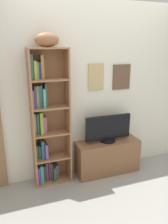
% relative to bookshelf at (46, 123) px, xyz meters
% --- Properties ---
extents(ground, '(5.20, 5.20, 0.04)m').
position_rel_bookshelf_xyz_m(ground, '(0.79, -1.00, -0.88)').
color(ground, gray).
extents(back_wall, '(4.80, 0.08, 2.45)m').
position_rel_bookshelf_xyz_m(back_wall, '(0.79, 0.13, 0.36)').
color(back_wall, silver).
rests_on(back_wall, ground).
extents(bookshelf, '(0.50, 0.26, 1.84)m').
position_rel_bookshelf_xyz_m(bookshelf, '(0.00, 0.00, 0.00)').
color(bookshelf, '#9B6D46').
rests_on(bookshelf, ground).
extents(football, '(0.30, 0.18, 0.18)m').
position_rel_bookshelf_xyz_m(football, '(0.06, -0.03, 1.07)').
color(football, '#8D5D3C').
rests_on(football, bookshelf).
extents(tv_stand, '(0.95, 0.34, 0.50)m').
position_rel_bookshelf_xyz_m(tv_stand, '(0.89, -0.07, -0.61)').
color(tv_stand, brown).
rests_on(tv_stand, ground).
extents(television, '(0.69, 0.22, 0.40)m').
position_rel_bookshelf_xyz_m(television, '(0.89, -0.07, -0.17)').
color(television, black).
rests_on(television, tv_stand).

